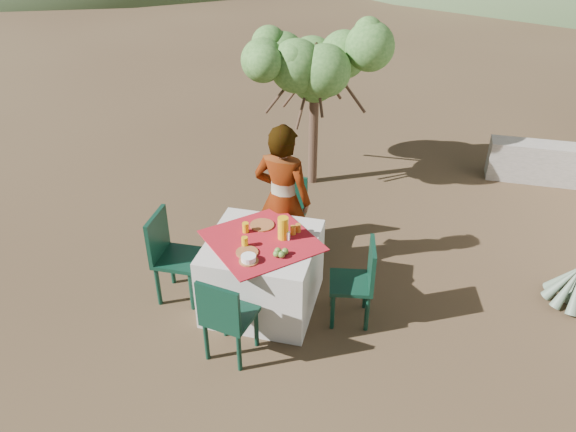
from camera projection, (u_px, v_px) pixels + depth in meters
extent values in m
plane|color=#382719|center=(266.00, 299.00, 5.71)|extent=(160.00, 160.00, 0.00)
cube|color=beige|center=(263.00, 273.00, 5.47)|extent=(1.02, 1.02, 0.75)
cube|color=#A91822|center=(262.00, 240.00, 5.27)|extent=(1.30, 1.30, 0.01)
cylinder|color=black|center=(269.00, 238.00, 6.28)|extent=(0.04, 0.04, 0.42)
cylinder|color=black|center=(296.00, 242.00, 6.21)|extent=(0.04, 0.04, 0.42)
cylinder|color=black|center=(277.00, 223.00, 6.54)|extent=(0.04, 0.04, 0.42)
cylinder|color=black|center=(303.00, 227.00, 6.47)|extent=(0.04, 0.04, 0.42)
cube|color=black|center=(286.00, 217.00, 6.27)|extent=(0.40, 0.40, 0.04)
cube|color=black|center=(290.00, 192.00, 6.29)|extent=(0.39, 0.05, 0.41)
cylinder|color=black|center=(256.00, 327.00, 5.04)|extent=(0.04, 0.04, 0.43)
cylinder|color=black|center=(225.00, 317.00, 5.16)|extent=(0.04, 0.04, 0.43)
cylinder|color=black|center=(239.00, 351.00, 4.79)|extent=(0.04, 0.04, 0.43)
cylinder|color=black|center=(206.00, 340.00, 4.90)|extent=(0.04, 0.04, 0.43)
cube|color=black|center=(230.00, 315.00, 4.86)|extent=(0.47, 0.47, 0.04)
cube|color=black|center=(218.00, 308.00, 4.60)|extent=(0.40, 0.11, 0.42)
cylinder|color=black|center=(192.00, 290.00, 5.46)|extent=(0.05, 0.05, 0.46)
cylinder|color=black|center=(204.00, 269.00, 5.76)|extent=(0.05, 0.05, 0.46)
cylinder|color=black|center=(158.00, 285.00, 5.53)|extent=(0.05, 0.05, 0.46)
cylinder|color=black|center=(172.00, 265.00, 5.82)|extent=(0.05, 0.05, 0.46)
cube|color=black|center=(179.00, 258.00, 5.52)|extent=(0.44, 0.44, 0.04)
cube|color=black|center=(157.00, 235.00, 5.43)|extent=(0.05, 0.43, 0.45)
cylinder|color=black|center=(333.00, 289.00, 5.51)|extent=(0.04, 0.04, 0.42)
cylinder|color=black|center=(333.00, 311.00, 5.24)|extent=(0.04, 0.04, 0.42)
cylinder|color=black|center=(366.00, 291.00, 5.49)|extent=(0.04, 0.04, 0.42)
cylinder|color=black|center=(367.00, 312.00, 5.22)|extent=(0.04, 0.04, 0.42)
cube|color=black|center=(351.00, 283.00, 5.25)|extent=(0.46, 0.46, 0.04)
cube|color=black|center=(372.00, 264.00, 5.12)|extent=(0.10, 0.40, 0.41)
imported|color=#8C6651|center=(283.00, 200.00, 5.75)|extent=(0.65, 0.47, 1.67)
cylinder|color=#4C3426|center=(313.00, 133.00, 7.50)|extent=(0.13, 0.13, 1.47)
sphere|color=#2D5C21|center=(315.00, 79.00, 7.11)|extent=(0.63, 0.63, 0.63)
sphere|color=#2D5C21|center=(361.00, 70.00, 6.91)|extent=(0.59, 0.59, 0.59)
sphere|color=#2D5C21|center=(277.00, 65.00, 7.25)|extent=(0.55, 0.55, 0.55)
sphere|color=#2D5C21|center=(332.00, 51.00, 7.46)|extent=(0.57, 0.57, 0.57)
sphere|color=#2D5C21|center=(310.00, 88.00, 6.64)|extent=(0.50, 0.50, 0.50)
sphere|color=#5D725C|center=(573.00, 298.00, 5.66)|extent=(0.20, 0.20, 0.20)
cone|color=#5D725C|center=(571.00, 274.00, 5.67)|extent=(0.21, 0.34, 0.51)
cone|color=#5D725C|center=(565.00, 277.00, 5.64)|extent=(0.33, 0.25, 0.51)
cone|color=#5D725C|center=(564.00, 281.00, 5.58)|extent=(0.36, 0.13, 0.49)
cone|color=#5D725C|center=(569.00, 286.00, 5.51)|extent=(0.31, 0.28, 0.51)
cylinder|color=brown|center=(262.00, 225.00, 5.47)|extent=(0.24, 0.24, 0.01)
cylinder|color=brown|center=(247.00, 252.00, 5.08)|extent=(0.21, 0.21, 0.01)
cylinder|color=#E8AB0E|center=(246.00, 227.00, 5.36)|extent=(0.06, 0.06, 0.10)
cylinder|color=#E8AB0E|center=(245.00, 242.00, 5.15)|extent=(0.06, 0.06, 0.10)
cylinder|color=#E8AB0E|center=(283.00, 228.00, 5.23)|extent=(0.10, 0.10, 0.22)
cylinder|color=brown|center=(249.00, 261.00, 4.97)|extent=(0.18, 0.18, 0.01)
cylinder|color=white|center=(249.00, 258.00, 4.95)|extent=(0.14, 0.14, 0.05)
cylinder|color=#C17622|center=(293.00, 230.00, 5.33)|extent=(0.05, 0.05, 0.09)
cylinder|color=#C17622|center=(298.00, 228.00, 5.36)|extent=(0.05, 0.05, 0.08)
cube|color=white|center=(286.00, 235.00, 5.25)|extent=(0.07, 0.04, 0.08)
sphere|color=#58802E|center=(278.00, 251.00, 5.05)|extent=(0.06, 0.06, 0.06)
sphere|color=#58802E|center=(285.00, 251.00, 5.05)|extent=(0.06, 0.06, 0.06)
sphere|color=#58802E|center=(282.00, 255.00, 5.01)|extent=(0.06, 0.06, 0.06)
sphere|color=#58802E|center=(277.00, 254.00, 5.02)|extent=(0.06, 0.06, 0.06)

